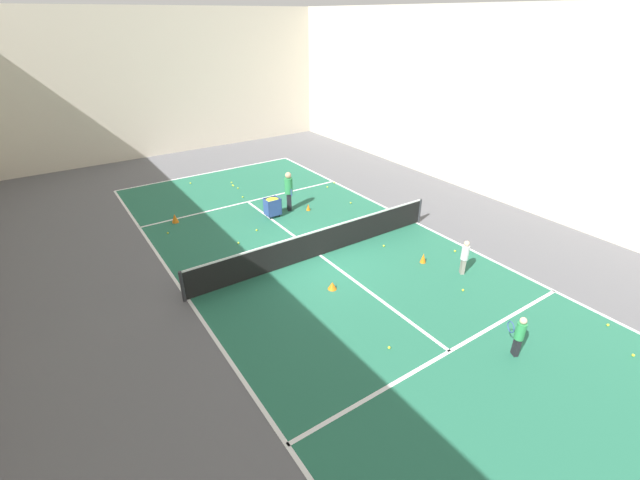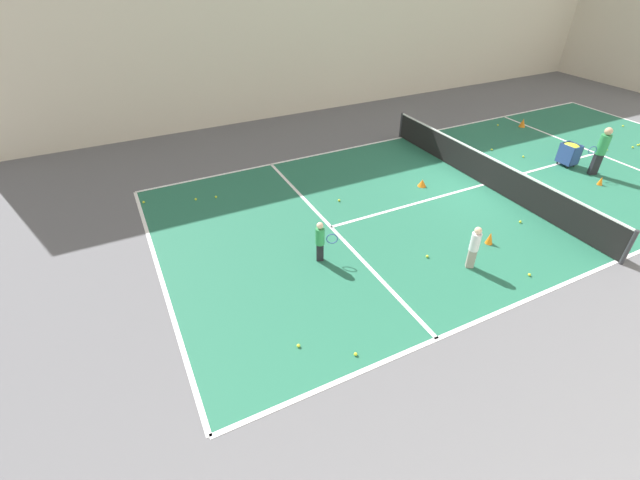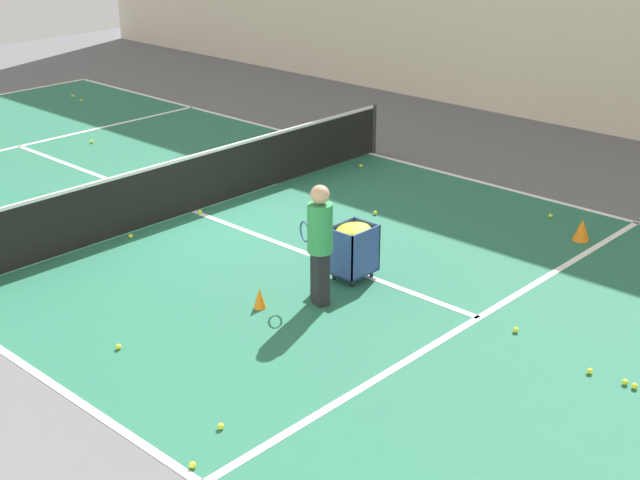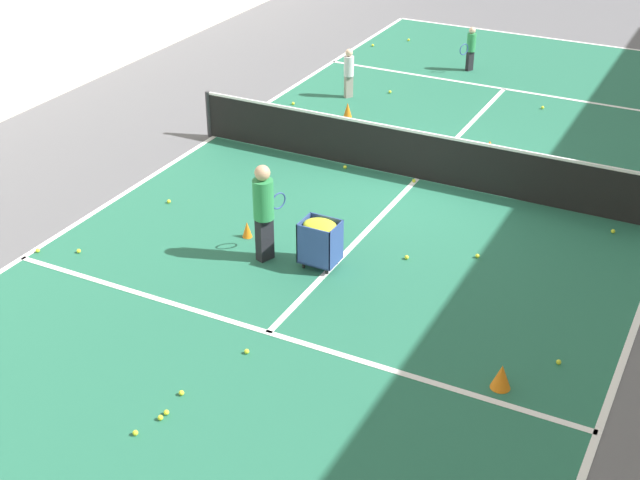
% 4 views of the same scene
% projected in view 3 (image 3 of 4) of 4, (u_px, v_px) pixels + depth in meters
% --- Properties ---
extents(ground_plane, '(33.30, 33.30, 0.00)m').
position_uv_depth(ground_plane, '(194.00, 212.00, 14.68)').
color(ground_plane, '#5B5B60').
extents(court_playing_area, '(9.00, 20.23, 0.00)m').
position_uv_depth(court_playing_area, '(194.00, 212.00, 14.68)').
color(court_playing_area, '#23664C').
rests_on(court_playing_area, ground).
extents(line_sideline_left, '(0.10, 20.23, 0.00)m').
position_uv_depth(line_sideline_left, '(370.00, 153.00, 17.72)').
color(line_sideline_left, white).
rests_on(line_sideline_left, ground).
extents(line_service_near, '(9.00, 0.10, 0.00)m').
position_uv_depth(line_service_near, '(20.00, 146.00, 18.18)').
color(line_service_near, white).
rests_on(line_service_near, ground).
extents(line_service_far, '(9.00, 0.10, 0.00)m').
position_uv_depth(line_service_far, '(479.00, 318.00, 11.17)').
color(line_service_far, white).
rests_on(line_service_far, ground).
extents(line_centre_service, '(0.10, 11.13, 0.00)m').
position_uv_depth(line_centre_service, '(194.00, 211.00, 14.67)').
color(line_centre_service, white).
rests_on(line_centre_service, ground).
extents(tennis_net, '(9.30, 0.10, 0.97)m').
position_uv_depth(tennis_net, '(193.00, 183.00, 14.49)').
color(tennis_net, '#2D2D33').
rests_on(tennis_net, ground).
extents(coach_at_net, '(0.42, 0.68, 1.62)m').
position_uv_depth(coach_at_net, '(320.00, 237.00, 11.20)').
color(coach_at_net, black).
rests_on(coach_at_net, ground).
extents(ball_cart, '(0.58, 0.47, 0.79)m').
position_uv_depth(ball_cart, '(353.00, 241.00, 12.05)').
color(ball_cart, '#2D478C').
rests_on(ball_cart, ground).
extents(training_cone_1, '(0.26, 0.26, 0.34)m').
position_uv_depth(training_cone_1, '(582.00, 230.00, 13.47)').
color(training_cone_1, orange).
rests_on(training_cone_1, ground).
extents(training_cone_2, '(0.16, 0.16, 0.28)m').
position_uv_depth(training_cone_2, '(260.00, 298.00, 11.38)').
color(training_cone_2, orange).
rests_on(training_cone_2, ground).
extents(training_cone_3, '(0.27, 0.27, 0.23)m').
position_uv_depth(training_cone_3, '(164.00, 170.00, 16.34)').
color(training_cone_3, orange).
rests_on(training_cone_3, ground).
extents(tennis_ball_0, '(0.07, 0.07, 0.07)m').
position_uv_depth(tennis_ball_0, '(375.00, 213.00, 14.53)').
color(tennis_ball_0, yellow).
rests_on(tennis_ball_0, ground).
extents(tennis_ball_1, '(0.07, 0.07, 0.07)m').
position_uv_depth(tennis_ball_1, '(73.00, 96.00, 22.17)').
color(tennis_ball_1, yellow).
rests_on(tennis_ball_1, ground).
extents(tennis_ball_4, '(0.07, 0.07, 0.07)m').
position_uv_depth(tennis_ball_4, '(221.00, 426.00, 8.92)').
color(tennis_ball_4, yellow).
rests_on(tennis_ball_4, ground).
extents(tennis_ball_5, '(0.07, 0.07, 0.07)m').
position_uv_depth(tennis_ball_5, '(60.00, 84.00, 23.43)').
color(tennis_ball_5, yellow).
rests_on(tennis_ball_5, ground).
extents(tennis_ball_6, '(0.07, 0.07, 0.07)m').
position_uv_depth(tennis_ball_6, '(551.00, 216.00, 14.40)').
color(tennis_ball_6, yellow).
rests_on(tennis_ball_6, ground).
extents(tennis_ball_7, '(0.07, 0.07, 0.07)m').
position_uv_depth(tennis_ball_7, '(193.00, 465.00, 8.33)').
color(tennis_ball_7, yellow).
rests_on(tennis_ball_7, ground).
extents(tennis_ball_8, '(0.07, 0.07, 0.07)m').
position_uv_depth(tennis_ball_8, '(53.00, 234.00, 13.66)').
color(tennis_ball_8, yellow).
rests_on(tennis_ball_8, ground).
extents(tennis_ball_9, '(0.07, 0.07, 0.07)m').
position_uv_depth(tennis_ball_9, '(131.00, 236.00, 13.60)').
color(tennis_ball_9, yellow).
rests_on(tennis_ball_9, ground).
extents(tennis_ball_12, '(0.07, 0.07, 0.07)m').
position_uv_depth(tennis_ball_12, '(635.00, 386.00, 9.62)').
color(tennis_ball_12, yellow).
rests_on(tennis_ball_12, ground).
extents(tennis_ball_13, '(0.07, 0.07, 0.07)m').
position_uv_depth(tennis_ball_13, '(590.00, 371.00, 9.91)').
color(tennis_ball_13, yellow).
rests_on(tennis_ball_13, ground).
extents(tennis_ball_15, '(0.07, 0.07, 0.07)m').
position_uv_depth(tennis_ball_15, '(516.00, 330.00, 10.80)').
color(tennis_ball_15, yellow).
rests_on(tennis_ball_15, ground).
extents(tennis_ball_16, '(0.07, 0.07, 0.07)m').
position_uv_depth(tennis_ball_16, '(361.00, 166.00, 16.86)').
color(tennis_ball_16, yellow).
rests_on(tennis_ball_16, ground).
extents(tennis_ball_17, '(0.07, 0.07, 0.07)m').
position_uv_depth(tennis_ball_17, '(92.00, 142.00, 18.39)').
color(tennis_ball_17, yellow).
rests_on(tennis_ball_17, ground).
extents(tennis_ball_18, '(0.07, 0.07, 0.07)m').
position_uv_depth(tennis_ball_18, '(625.00, 382.00, 9.69)').
color(tennis_ball_18, yellow).
rests_on(tennis_ball_18, ground).
extents(tennis_ball_19, '(0.07, 0.07, 0.07)m').
position_uv_depth(tennis_ball_19, '(118.00, 347.00, 10.42)').
color(tennis_ball_19, yellow).
rests_on(tennis_ball_19, ground).
extents(tennis_ball_21, '(0.07, 0.07, 0.07)m').
position_uv_depth(tennis_ball_21, '(200.00, 212.00, 14.57)').
color(tennis_ball_21, yellow).
rests_on(tennis_ball_21, ground).
extents(tennis_ball_22, '(0.07, 0.07, 0.07)m').
position_uv_depth(tennis_ball_22, '(362.00, 238.00, 13.52)').
color(tennis_ball_22, yellow).
rests_on(tennis_ball_22, ground).
extents(tennis_ball_23, '(0.07, 0.07, 0.07)m').
position_uv_depth(tennis_ball_23, '(81.00, 101.00, 21.71)').
color(tennis_ball_23, yellow).
rests_on(tennis_ball_23, ground).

